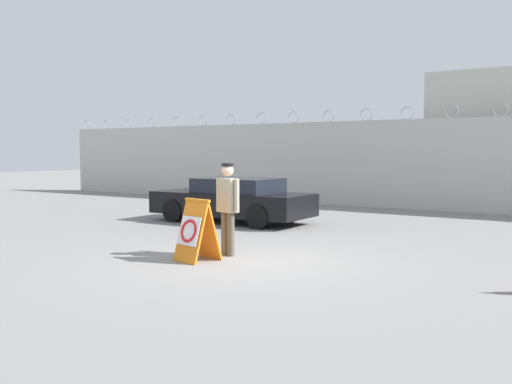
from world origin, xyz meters
name	(u,v)px	position (x,y,z in m)	size (l,w,h in m)	color
ground_plane	(245,262)	(0.00, 0.00, 0.00)	(90.00, 90.00, 0.00)	gray
perimeter_wall	(428,164)	(0.00, 11.15, 1.59)	(36.00, 0.30, 3.61)	beige
barricade_sign	(196,230)	(-0.82, -0.43, 0.58)	(0.76, 0.79, 1.17)	orange
security_guard	(228,204)	(-0.65, 0.35, 1.02)	(0.64, 0.51, 1.81)	#514C42
parked_car_front_coupe	(233,200)	(-3.63, 4.65, 0.65)	(4.70, 2.05, 1.28)	black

